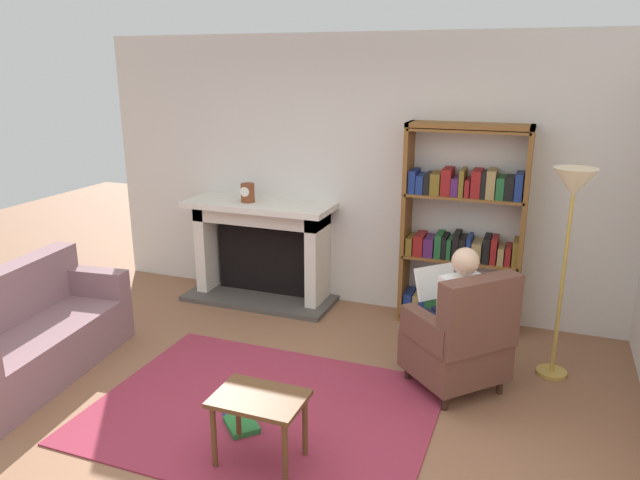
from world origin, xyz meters
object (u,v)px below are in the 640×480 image
armchair_reading (461,340)px  seated_reader (453,310)px  sofa_floral (28,337)px  fireplace (263,247)px  floor_lamp (572,202)px  mantel_clock (248,193)px  bookshelf (463,233)px  side_table (259,407)px

armchair_reading → seated_reader: (-0.09, 0.08, 0.20)m
seated_reader → sofa_floral: bearing=-28.3°
fireplace → floor_lamp: bearing=-13.3°
mantel_clock → seated_reader: 2.54m
fireplace → bookshelf: 2.07m
seated_reader → side_table: 1.70m
mantel_clock → side_table: bearing=-61.5°
armchair_reading → side_table: size_ratio=1.73×
fireplace → floor_lamp: (2.91, -0.69, 0.86)m
seated_reader → bookshelf: bearing=-131.2°
fireplace → bookshelf: bearing=0.9°
seated_reader → sofa_floral: size_ratio=0.64×
sofa_floral → mantel_clock: bearing=-30.0°
bookshelf → armchair_reading: 1.35m
fireplace → sofa_floral: bearing=-115.0°
mantel_clock → sofa_floral: (-0.91, -2.08, -0.83)m
seated_reader → floor_lamp: 1.19m
sofa_floral → armchair_reading: bearing=-79.8°
fireplace → mantel_clock: mantel_clock is taller
armchair_reading → floor_lamp: size_ratio=0.58×
armchair_reading → mantel_clock: bearing=-72.0°
floor_lamp → bookshelf: bearing=140.2°
fireplace → sofa_floral: 2.42m
fireplace → armchair_reading: (2.24, -1.21, -0.14)m
mantel_clock → side_table: (1.31, -2.42, -0.76)m
bookshelf → side_table: 2.74m
bookshelf → floor_lamp: size_ratio=1.14×
armchair_reading → floor_lamp: (0.67, 0.52, 1.00)m
fireplace → bookshelf: bookshelf is taller
bookshelf → seated_reader: (0.11, -1.16, -0.29)m
bookshelf → floor_lamp: bearing=-39.8°
bookshelf → seated_reader: bookshelf is taller
bookshelf → floor_lamp: (0.87, -0.72, 0.51)m
seated_reader → mantel_clock: bearing=-71.1°
sofa_floral → side_table: sofa_floral is taller
bookshelf → side_table: bearing=-108.1°
armchair_reading → side_table: 1.67m
side_table → mantel_clock: bearing=118.5°
seated_reader → fireplace: bearing=-74.4°
bookshelf → side_table: size_ratio=3.41×
floor_lamp → seated_reader: bearing=-149.6°
armchair_reading → side_table: bearing=5.1°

